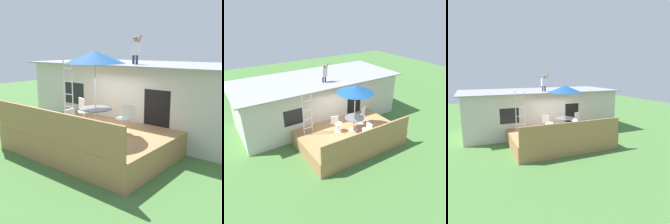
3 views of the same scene
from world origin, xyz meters
TOP-DOWN VIEW (x-y plane):
  - ground_plane at (0.00, 0.00)m, footprint 40.00×40.00m
  - house at (0.00, 3.60)m, footprint 10.50×4.50m
  - deck at (0.00, 0.00)m, footprint 5.39×3.55m
  - deck_railing at (0.00, -1.72)m, footprint 5.29×0.08m
  - patio_table at (0.29, -0.11)m, footprint 1.04×1.04m
  - patio_umbrella at (0.29, -0.11)m, footprint 1.90×1.90m
  - step_ladder at (-1.98, 0.83)m, footprint 0.52×0.04m
  - person_figure at (0.01, 2.54)m, footprint 0.47×0.20m
  - patio_chair_left at (-0.59, 0.22)m, footprint 0.60×0.44m
  - patio_chair_right at (1.16, 0.27)m, footprint 0.59×0.44m
  - patio_chair_near at (0.35, -1.16)m, footprint 0.44×0.62m

SIDE VIEW (x-z plane):
  - ground_plane at x=0.00m, z-range 0.00..0.00m
  - deck at x=0.00m, z-range 0.00..0.80m
  - deck_railing at x=0.00m, z-range 0.80..1.70m
  - patio_chair_left at x=-0.59m, z-range 0.80..1.72m
  - patio_chair_right at x=1.16m, z-range 0.80..1.72m
  - patio_chair_near at x=0.35m, z-range 0.80..1.72m
  - patio_table at x=0.29m, z-range 1.01..1.76m
  - house at x=0.00m, z-range 0.01..2.83m
  - step_ladder at x=-1.98m, z-range 0.80..3.00m
  - patio_umbrella at x=0.29m, z-range 1.88..4.42m
  - person_figure at x=0.01m, z-range 2.87..3.98m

